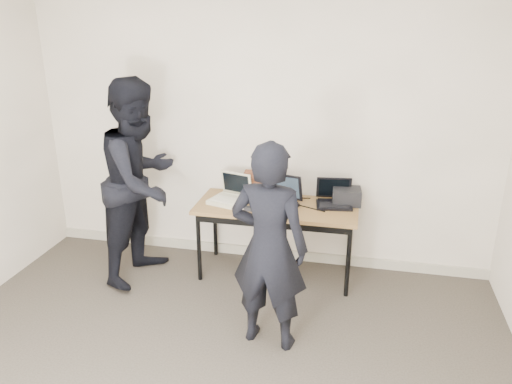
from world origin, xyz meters
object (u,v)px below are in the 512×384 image
(laptop_beige, at_px, (230,196))
(leather_satchel, at_px, (263,183))
(person_typist, at_px, (269,247))
(laptop_center, at_px, (279,199))
(desk, at_px, (277,211))
(laptop_right, at_px, (334,199))
(person_observer, at_px, (141,181))
(equipment_box, at_px, (347,196))

(laptop_beige, distance_m, leather_satchel, 0.36)
(person_typist, bearing_deg, laptop_center, -76.20)
(desk, relative_size, leather_satchel, 3.98)
(leather_satchel, relative_size, person_typist, 0.23)
(laptop_right, relative_size, leather_satchel, 0.96)
(laptop_beige, bearing_deg, laptop_right, 25.00)
(person_observer, bearing_deg, laptop_beige, -61.20)
(equipment_box, bearing_deg, laptop_right, -160.68)
(laptop_beige, height_order, equipment_box, laptop_beige)
(person_observer, bearing_deg, desk, -67.72)
(leather_satchel, bearing_deg, desk, -58.23)
(laptop_beige, bearing_deg, leather_satchel, 55.77)
(equipment_box, bearing_deg, desk, -163.06)
(desk, bearing_deg, laptop_beige, 178.74)
(desk, bearing_deg, person_observer, -169.32)
(desk, relative_size, laptop_center, 3.42)
(laptop_center, height_order, laptop_right, laptop_center)
(person_observer, bearing_deg, equipment_box, -65.66)
(laptop_center, distance_m, leather_satchel, 0.30)
(person_typist, bearing_deg, laptop_beige, -53.34)
(desk, xyz_separation_m, equipment_box, (0.63, 0.19, 0.13))
(laptop_center, relative_size, person_observer, 0.23)
(person_typist, height_order, person_observer, person_observer)
(laptop_right, bearing_deg, laptop_center, -171.22)
(desk, xyz_separation_m, person_typist, (0.13, -1.03, 0.14))
(desk, distance_m, laptop_center, 0.12)
(laptop_beige, bearing_deg, desk, 15.53)
(equipment_box, distance_m, person_observer, 1.91)
(leather_satchel, bearing_deg, person_observer, -162.50)
(desk, distance_m, laptop_right, 0.55)
(equipment_box, relative_size, person_typist, 0.16)
(laptop_right, distance_m, person_typist, 1.25)
(laptop_center, height_order, equipment_box, laptop_center)
(laptop_center, xyz_separation_m, person_typist, (0.11, -1.04, 0.02))
(laptop_right, xyz_separation_m, person_typist, (-0.39, -1.18, 0.03))
(leather_satchel, bearing_deg, person_typist, -82.74)
(laptop_right, bearing_deg, person_typist, -115.33)
(laptop_right, bearing_deg, leather_satchel, 166.57)
(person_typist, bearing_deg, equipment_box, -104.66)
(leather_satchel, xyz_separation_m, equipment_box, (0.81, -0.04, -0.05))
(person_typist, relative_size, person_observer, 0.85)
(laptop_beige, xyz_separation_m, leather_satchel, (0.27, 0.22, 0.07))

